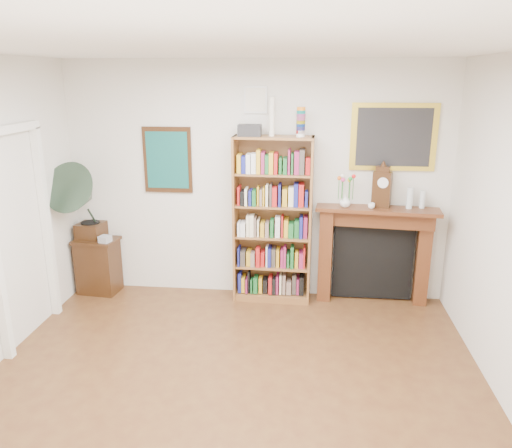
{
  "coord_description": "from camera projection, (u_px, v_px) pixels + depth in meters",
  "views": [
    {
      "loc": [
        0.6,
        -3.25,
        2.61
      ],
      "look_at": [
        0.1,
        1.6,
        1.15
      ],
      "focal_mm": 35.0,
      "sensor_mm": 36.0,
      "label": 1
    }
  ],
  "objects": [
    {
      "name": "bottle_left",
      "position": [
        410.0,
        198.0,
        5.6
      ],
      "size": [
        0.07,
        0.07,
        0.24
      ],
      "primitive_type": "cylinder",
      "color": "silver",
      "rests_on": "fireplace"
    },
    {
      "name": "mantel_clock",
      "position": [
        382.0,
        188.0,
        5.62
      ],
      "size": [
        0.23,
        0.17,
        0.47
      ],
      "rotation": [
        0.0,
        0.0,
        -0.3
      ],
      "color": "black",
      "rests_on": "fireplace"
    },
    {
      "name": "bookshelf",
      "position": [
        273.0,
        211.0,
        5.78
      ],
      "size": [
        0.91,
        0.35,
        2.26
      ],
      "rotation": [
        0.0,
        0.0,
        -0.04
      ],
      "color": "brown",
      "rests_on": "floor"
    },
    {
      "name": "fireplace",
      "position": [
        374.0,
        246.0,
        5.86
      ],
      "size": [
        1.41,
        0.47,
        1.17
      ],
      "rotation": [
        0.0,
        0.0,
        -0.1
      ],
      "color": "#462410",
      "rests_on": "floor"
    },
    {
      "name": "room",
      "position": [
        219.0,
        255.0,
        3.51
      ],
      "size": [
        4.51,
        5.01,
        2.81
      ],
      "color": "#4C2817",
      "rests_on": "ground"
    },
    {
      "name": "teacup",
      "position": [
        371.0,
        206.0,
        5.62
      ],
      "size": [
        0.08,
        0.08,
        0.06
      ],
      "primitive_type": "imported",
      "rotation": [
        0.0,
        0.0,
        0.02
      ],
      "color": "white",
      "rests_on": "fireplace"
    },
    {
      "name": "gramophone",
      "position": [
        81.0,
        197.0,
        5.84
      ],
      "size": [
        0.67,
        0.81,
        0.99
      ],
      "rotation": [
        0.0,
        0.0,
        -0.11
      ],
      "color": "black",
      "rests_on": "side_cabinet"
    },
    {
      "name": "bottle_right",
      "position": [
        422.0,
        199.0,
        5.63
      ],
      "size": [
        0.06,
        0.06,
        0.2
      ],
      "primitive_type": "cylinder",
      "color": "silver",
      "rests_on": "fireplace"
    },
    {
      "name": "small_picture",
      "position": [
        256.0,
        100.0,
        5.6
      ],
      "size": [
        0.26,
        0.04,
        0.3
      ],
      "color": "white",
      "rests_on": "back_wall"
    },
    {
      "name": "door_casing",
      "position": [
        20.0,
        218.0,
        4.91
      ],
      "size": [
        0.08,
        1.02,
        2.17
      ],
      "color": "white",
      "rests_on": "left_wall"
    },
    {
      "name": "teal_poster",
      "position": [
        168.0,
        160.0,
        5.9
      ],
      "size": [
        0.58,
        0.04,
        0.78
      ],
      "color": "black",
      "rests_on": "back_wall"
    },
    {
      "name": "flower_vase",
      "position": [
        345.0,
        201.0,
        5.68
      ],
      "size": [
        0.15,
        0.15,
        0.14
      ],
      "primitive_type": "imported",
      "rotation": [
        0.0,
        0.0,
        -0.13
      ],
      "color": "silver",
      "rests_on": "fireplace"
    },
    {
      "name": "gilt_painting",
      "position": [
        394.0,
        137.0,
        5.56
      ],
      "size": [
        0.95,
        0.04,
        0.75
      ],
      "color": "gold",
      "rests_on": "back_wall"
    },
    {
      "name": "cd_stack",
      "position": [
        105.0,
        239.0,
        5.97
      ],
      "size": [
        0.15,
        0.15,
        0.08
      ],
      "primitive_type": "cube",
      "rotation": [
        0.0,
        0.0,
        -0.26
      ],
      "color": "silver",
      "rests_on": "side_cabinet"
    },
    {
      "name": "side_cabinet",
      "position": [
        98.0,
        265.0,
        6.19
      ],
      "size": [
        0.54,
        0.42,
        0.69
      ],
      "primitive_type": "cube",
      "rotation": [
        0.0,
        0.0,
        -0.09
      ],
      "color": "black",
      "rests_on": "floor"
    }
  ]
}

